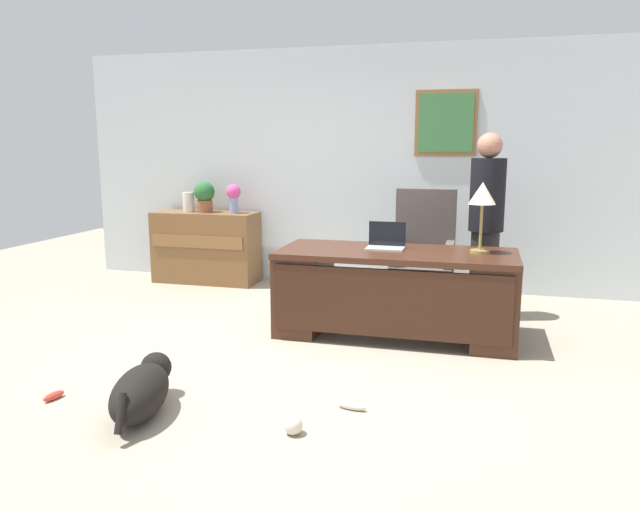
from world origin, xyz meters
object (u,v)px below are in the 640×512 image
(desk, at_px, (395,290))
(armchair, at_px, (423,257))
(potted_plant, at_px, (205,195))
(dog_toy_bone, at_px, (54,396))
(laptop, at_px, (386,242))
(person_standing, at_px, (486,224))
(vase_empty, at_px, (189,202))
(dog_toy_plush, at_px, (352,406))
(vase_with_flowers, at_px, (234,195))
(dog_toy_ball, at_px, (293,425))
(dog_lying, at_px, (142,390))
(credenza, at_px, (206,247))
(desk_lamp, at_px, (482,198))

(desk, relative_size, armchair, 1.68)
(potted_plant, height_order, dog_toy_bone, potted_plant)
(desk, distance_m, laptop, 0.42)
(person_standing, bearing_deg, laptop, -140.61)
(vase_empty, bearing_deg, laptop, -28.37)
(person_standing, bearing_deg, dog_toy_plush, -108.15)
(armchair, bearing_deg, vase_with_flowers, 167.32)
(person_standing, distance_m, laptop, 1.08)
(laptop, xyz_separation_m, dog_toy_bone, (-1.83, -2.01, -0.77))
(armchair, bearing_deg, potted_plant, 169.05)
(dog_toy_ball, bearing_deg, vase_empty, 124.56)
(dog_lying, relative_size, dog_toy_plush, 4.31)
(armchair, distance_m, vase_with_flowers, 2.36)
(credenza, relative_size, vase_empty, 5.34)
(vase_with_flowers, bearing_deg, laptop, -34.83)
(credenza, distance_m, desk_lamp, 3.53)
(dog_lying, height_order, desk_lamp, desk_lamp)
(potted_plant, bearing_deg, vase_empty, 180.00)
(armchair, bearing_deg, dog_lying, -115.49)
(vase_empty, distance_m, potted_plant, 0.23)
(desk, bearing_deg, laptop, 130.09)
(potted_plant, distance_m, dog_toy_ball, 4.20)
(credenza, distance_m, dog_toy_ball, 4.10)
(vase_with_flowers, bearing_deg, potted_plant, 180.00)
(armchair, relative_size, desk_lamp, 2.03)
(potted_plant, bearing_deg, dog_toy_plush, -51.56)
(armchair, bearing_deg, person_standing, -19.28)
(person_standing, xyz_separation_m, dog_toy_plush, (-0.77, -2.35, -0.87))
(laptop, relative_size, vase_with_flowers, 0.95)
(armchair, distance_m, potted_plant, 2.71)
(vase_empty, height_order, dog_toy_plush, vase_empty)
(person_standing, bearing_deg, vase_with_flowers, 165.91)
(person_standing, height_order, dog_toy_bone, person_standing)
(desk, height_order, credenza, credenza)
(desk, xyz_separation_m, potted_plant, (-2.47, 1.52, 0.63))
(credenza, height_order, laptop, laptop)
(laptop, xyz_separation_m, vase_with_flowers, (-2.00, 1.39, 0.25))
(desk, relative_size, desk_lamp, 3.41)
(credenza, bearing_deg, dog_lying, -70.70)
(armchair, bearing_deg, desk_lamp, -59.00)
(credenza, distance_m, dog_toy_plush, 3.92)
(credenza, relative_size, armchair, 1.04)
(credenza, xyz_separation_m, person_standing, (3.19, -0.71, 0.48))
(desk, bearing_deg, potted_plant, 148.46)
(armchair, bearing_deg, desk, -97.72)
(armchair, bearing_deg, dog_toy_plush, -94.10)
(credenza, relative_size, dog_toy_plush, 6.58)
(dog_lying, xyz_separation_m, vase_with_flowers, (-0.84, 3.45, 0.89))
(desk_lamp, distance_m, dog_toy_bone, 3.49)
(desk, relative_size, dog_toy_bone, 12.82)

